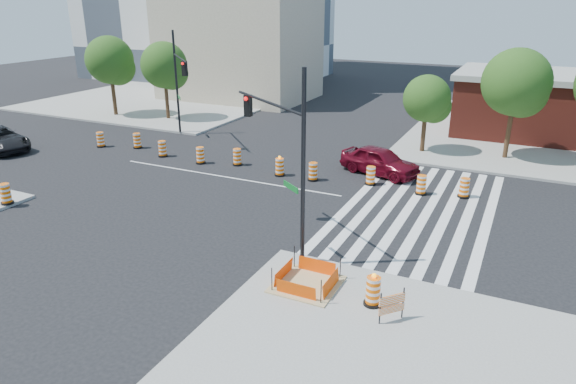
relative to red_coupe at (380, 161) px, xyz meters
The scene contains 27 objects.
ground 8.89m from the red_coupe, 150.86° to the right, with size 120.00×120.00×0.00m, color black.
sidewalk_ne 17.13m from the red_coupe, 53.12° to the left, with size 22.00×22.00×0.15m, color gray.
sidewalk_nw 29.15m from the red_coupe, 151.98° to the left, with size 22.00×22.00×0.15m, color gray.
crosswalk_east 5.44m from the red_coupe, 53.23° to the right, with size 6.75×13.50×0.01m.
lane_centerline 8.89m from the red_coupe, 150.86° to the right, with size 14.00×0.12×0.01m, color silver.
excavation_pit 13.38m from the red_coupe, 84.55° to the right, with size 2.20×2.20×0.90m.
beige_midrise 26.83m from the red_coupe, 138.12° to the left, with size 14.00×10.00×10.00m, color tan.
red_coupe is the anchor object (origin of this frame).
signal_pole_se 11.54m from the red_coupe, 94.28° to the right, with size 4.53×3.29×7.25m.
signal_pole_nw 15.59m from the red_coupe, behind, with size 3.99×4.01×7.32m.
pit_drum 14.01m from the red_coupe, 74.69° to the right, with size 0.59×0.59×1.16m.
sw_corner_drum 19.61m from the red_coupe, 139.64° to the right, with size 0.59×0.59×1.02m.
barricade 14.82m from the red_coupe, 72.42° to the right, with size 0.64×0.71×1.08m.
tree_north_a 25.73m from the red_coupe, 167.78° to the left, with size 3.95×3.95×6.71m.
tree_north_b 21.15m from the red_coupe, 162.69° to the left, with size 3.74×3.74×6.36m.
tree_north_c 6.22m from the red_coupe, 76.28° to the left, with size 3.04×2.99×5.08m.
tree_north_d 9.69m from the red_coupe, 44.44° to the left, with size 4.03×4.03×6.86m.
median_drum_0 19.00m from the red_coupe, behind, with size 0.60×0.60×1.02m.
median_drum_1 16.45m from the red_coupe, behind, with size 0.60×0.60×1.02m.
median_drum_2 13.79m from the red_coupe, 169.11° to the right, with size 0.60×0.60×1.02m.
median_drum_3 10.86m from the red_coupe, 165.16° to the right, with size 0.60×0.60×1.02m.
median_drum_4 8.54m from the red_coupe, 165.80° to the right, with size 0.60×0.60×1.02m.
median_drum_5 5.77m from the red_coupe, 151.49° to the right, with size 0.60×0.60×1.18m.
median_drum_6 4.05m from the red_coupe, 138.45° to the right, with size 0.60×0.60×1.02m.
median_drum_7 2.01m from the red_coupe, 87.68° to the right, with size 0.60×0.60×1.02m.
median_drum_8 3.67m from the red_coupe, 38.21° to the right, with size 0.60×0.60×1.02m.
median_drum_9 5.24m from the red_coupe, 19.60° to the right, with size 0.60×0.60×1.02m.
Camera 1 is at (15.18, -23.35, 9.52)m, focal length 32.00 mm.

